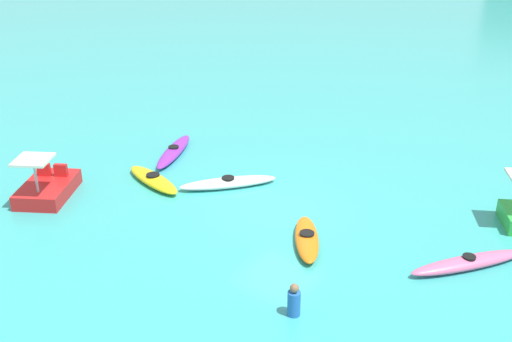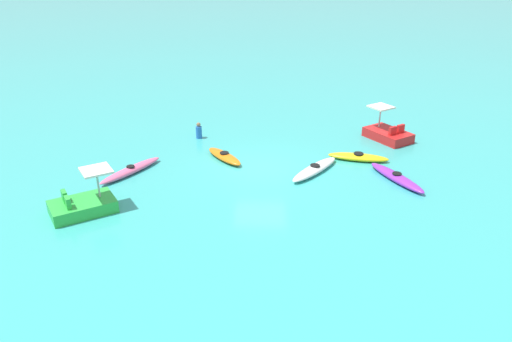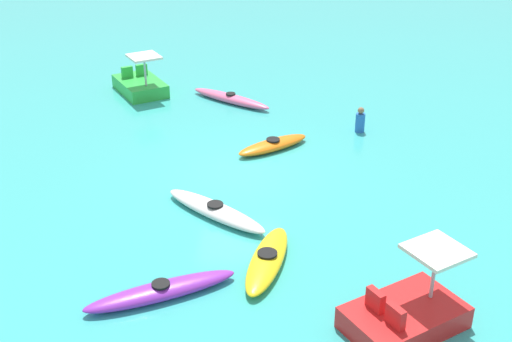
# 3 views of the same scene
# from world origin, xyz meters

# --- Properties ---
(ground_plane) EXTENTS (600.00, 600.00, 0.00)m
(ground_plane) POSITION_xyz_m (0.00, 0.00, 0.00)
(ground_plane) COLOR #38ADA8
(kayak_pink) EXTENTS (2.40, 3.29, 0.37)m
(kayak_pink) POSITION_xyz_m (5.90, 0.76, 0.16)
(kayak_pink) COLOR pink
(kayak_pink) RESTS_ON ground_plane
(kayak_orange) EXTENTS (2.15, 2.48, 0.37)m
(kayak_orange) POSITION_xyz_m (1.77, -0.98, 0.16)
(kayak_orange) COLOR orange
(kayak_orange) RESTS_ON ground_plane
(kayak_yellow) EXTENTS (2.99, 1.28, 0.37)m
(kayak_yellow) POSITION_xyz_m (-4.73, -1.07, 0.16)
(kayak_yellow) COLOR yellow
(kayak_yellow) RESTS_ON ground_plane
(kayak_purple) EXTENTS (2.14, 3.35, 0.37)m
(kayak_purple) POSITION_xyz_m (-6.06, 1.19, 0.16)
(kayak_purple) COLOR purple
(kayak_purple) RESTS_ON ground_plane
(kayak_white) EXTENTS (2.62, 3.14, 0.37)m
(kayak_white) POSITION_xyz_m (-2.51, 0.40, 0.16)
(kayak_white) COLOR white
(kayak_white) RESTS_ON ground_plane
(pedal_boat_red) EXTENTS (2.59, 2.83, 1.68)m
(pedal_boat_red) POSITION_xyz_m (-6.76, -3.97, 0.34)
(pedal_boat_red) COLOR red
(pedal_boat_red) RESTS_ON ground_plane
(pedal_boat_green) EXTENTS (2.83, 2.56, 1.68)m
(pedal_boat_green) POSITION_xyz_m (6.80, 4.41, 0.34)
(pedal_boat_green) COLOR green
(pedal_boat_green) RESTS_ON ground_plane
(person_near_shore) EXTENTS (0.41, 0.41, 0.88)m
(person_near_shore) POSITION_xyz_m (3.40, -3.89, 0.39)
(person_near_shore) COLOR blue
(person_near_shore) RESTS_ON ground_plane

